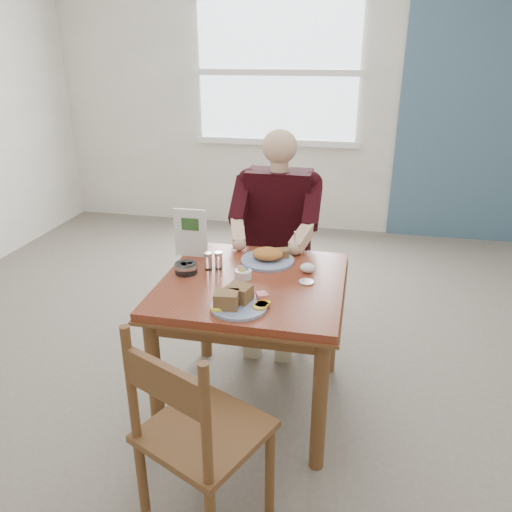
% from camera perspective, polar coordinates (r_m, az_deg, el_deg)
% --- Properties ---
extents(floor, '(6.00, 6.00, 0.00)m').
position_cam_1_polar(floor, '(2.90, -0.35, -16.26)').
color(floor, '#61584E').
rests_on(floor, ground).
extents(wall_back, '(5.50, 0.00, 5.50)m').
position_cam_1_polar(wall_back, '(5.24, 7.01, 17.89)').
color(wall_back, white).
rests_on(wall_back, ground).
extents(accent_panel, '(1.60, 0.02, 2.80)m').
position_cam_1_polar(accent_panel, '(5.32, 25.12, 16.10)').
color(accent_panel, '#406178').
rests_on(accent_panel, ground).
extents(lemon_wedge, '(0.07, 0.06, 0.03)m').
position_cam_1_polar(lemon_wedge, '(2.20, -4.50, -6.07)').
color(lemon_wedge, yellow).
rests_on(lemon_wedge, table).
extents(napkin, '(0.09, 0.08, 0.05)m').
position_cam_1_polar(napkin, '(2.58, 5.94, -1.36)').
color(napkin, white).
rests_on(napkin, table).
extents(metal_dish, '(0.10, 0.10, 0.01)m').
position_cam_1_polar(metal_dish, '(2.48, 5.78, -2.97)').
color(metal_dish, silver).
rests_on(metal_dish, table).
extents(window, '(1.72, 0.04, 1.42)m').
position_cam_1_polar(window, '(5.25, 2.45, 20.22)').
color(window, white).
rests_on(window, wall_back).
extents(table, '(0.92, 0.92, 0.75)m').
position_cam_1_polar(table, '(2.55, -0.39, -5.02)').
color(table, maroon).
rests_on(table, ground).
extents(chair_far, '(0.42, 0.42, 0.95)m').
position_cam_1_polar(chair_far, '(3.32, 2.57, -1.21)').
color(chair_far, brown).
rests_on(chair_far, ground).
extents(chair_near, '(0.56, 0.56, 0.95)m').
position_cam_1_polar(chair_near, '(2.00, -6.82, -19.69)').
color(chair_near, brown).
rests_on(chair_near, ground).
extents(diner, '(0.53, 0.56, 1.39)m').
position_cam_1_polar(diner, '(3.12, 2.40, 3.73)').
color(diner, tan).
rests_on(diner, chair_far).
extents(near_plate, '(0.28, 0.26, 0.09)m').
position_cam_1_polar(near_plate, '(2.23, -2.18, -5.09)').
color(near_plate, white).
rests_on(near_plate, table).
extents(far_plate, '(0.37, 0.37, 0.08)m').
position_cam_1_polar(far_plate, '(2.70, 1.45, -0.07)').
color(far_plate, white).
rests_on(far_plate, table).
extents(caddy, '(0.09, 0.09, 0.06)m').
position_cam_1_polar(caddy, '(2.51, -1.48, -2.09)').
color(caddy, white).
rests_on(caddy, table).
extents(shakers, '(0.11, 0.08, 0.09)m').
position_cam_1_polar(shakers, '(2.61, -4.89, -0.54)').
color(shakers, white).
rests_on(shakers, table).
extents(creamer, '(0.14, 0.14, 0.05)m').
position_cam_1_polar(creamer, '(2.59, -8.01, -1.38)').
color(creamer, white).
rests_on(creamer, table).
extents(menu, '(0.18, 0.02, 0.27)m').
position_cam_1_polar(menu, '(2.76, -7.49, 2.66)').
color(menu, white).
rests_on(menu, table).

